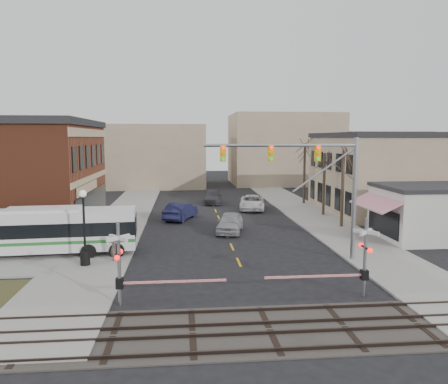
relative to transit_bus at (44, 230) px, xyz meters
The scene contains 22 objects.
ground 13.85m from the transit_bus, 20.31° to the right, with size 160.00×160.00×0.00m, color black.
sidewalk_west 15.70m from the transit_bus, 77.47° to the left, with size 5.00×60.00×0.12m, color gray.
sidewalk_east 27.13m from the transit_bus, 34.23° to the left, with size 5.00×60.00×0.12m, color gray.
ballast_strip 18.22m from the transit_bus, 44.74° to the right, with size 160.00×5.00×0.06m, color #332D28.
rail_tracks 18.21m from the transit_bus, 44.74° to the right, with size 160.00×3.91×0.14m.
tan_building 38.15m from the transit_bus, 23.59° to the left, with size 20.30×15.30×8.50m.
awning_shop 28.94m from the transit_bus, ahead, with size 9.74×6.20×4.30m.
tree_east_a 24.54m from the transit_bus, 17.18° to the left, with size 0.28×0.28×6.75m.
tree_east_b 27.17m from the transit_bus, 29.19° to the left, with size 0.28×0.28×6.30m.
tree_east_c 32.02m from the transit_bus, 41.63° to the left, with size 0.28×0.28×7.20m.
transit_bus is the anchor object (origin of this frame).
traffic_signal_mast 18.31m from the transit_bus, ahead, with size 9.81×0.30×8.00m.
rr_crossing_west 11.59m from the transit_bus, 54.47° to the right, with size 5.60×1.36×4.00m.
rr_crossing_east 20.26m from the transit_bus, 27.28° to the right, with size 5.60×1.36×4.00m.
street_lamp 4.58m from the transit_bus, 40.07° to the right, with size 0.44×0.44×4.68m.
trash_bin 4.48m from the transit_bus, 40.89° to the right, with size 0.60×0.60×0.86m, color black.
car_a 14.72m from the transit_bus, 25.29° to the left, with size 1.97×4.89×1.67m, color #9B9A9E.
car_b 15.46m from the transit_bus, 53.85° to the left, with size 1.78×5.12×1.69m, color #161839.
car_c 24.53m from the transit_bus, 46.10° to the left, with size 2.62×5.69×1.58m, color silver.
car_d 26.26m from the transit_bus, 60.58° to the left, with size 2.11×5.20×1.51m, color #3C3C41.
pedestrian_near 5.31m from the transit_bus, 21.84° to the right, with size 0.63×0.41×1.73m, color #594D47.
pedestrian_far 4.03m from the transit_bus, 50.08° to the left, with size 0.89×0.69×1.83m, color #373961.
Camera 1 is at (-3.51, -25.08, 7.98)m, focal length 35.00 mm.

